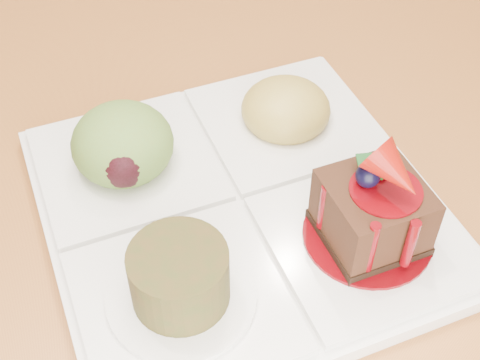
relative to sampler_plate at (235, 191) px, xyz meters
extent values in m
plane|color=#562A18|center=(-0.03, 0.75, -0.77)|extent=(6.00, 6.00, 0.00)
cylinder|color=black|center=(0.68, 0.89, -0.56)|extent=(0.04, 0.04, 0.42)
cube|color=white|center=(0.00, 0.00, -0.01)|extent=(0.32, 0.32, 0.01)
cube|color=white|center=(0.08, -0.05, -0.01)|extent=(0.15, 0.15, 0.01)
cube|color=white|center=(-0.04, -0.08, -0.01)|extent=(0.15, 0.15, 0.01)
cube|color=white|center=(-0.07, 0.04, -0.01)|extent=(0.15, 0.15, 0.01)
cube|color=white|center=(0.05, 0.07, -0.01)|extent=(0.15, 0.15, 0.01)
cylinder|color=#570308|center=(0.08, -0.05, 0.00)|extent=(0.09, 0.09, 0.00)
cube|color=black|center=(0.08, -0.05, 0.00)|extent=(0.07, 0.07, 0.01)
cube|color=#361F0E|center=(0.08, -0.05, 0.02)|extent=(0.07, 0.07, 0.04)
cylinder|color=#570308|center=(0.08, -0.05, 0.04)|extent=(0.04, 0.04, 0.00)
sphere|color=black|center=(0.07, -0.05, 0.05)|extent=(0.02, 0.02, 0.02)
cone|color=maroon|center=(0.09, -0.06, 0.06)|extent=(0.05, 0.05, 0.04)
cube|color=#124916|center=(0.08, -0.04, 0.05)|extent=(0.02, 0.02, 0.01)
cube|color=#124916|center=(0.08, -0.04, 0.05)|extent=(0.01, 0.02, 0.01)
cylinder|color=#570308|center=(0.07, -0.08, 0.02)|extent=(0.01, 0.01, 0.04)
cylinder|color=#570308|center=(0.09, -0.08, 0.02)|extent=(0.01, 0.01, 0.04)
cylinder|color=#570308|center=(0.05, -0.04, 0.02)|extent=(0.01, 0.01, 0.04)
cylinder|color=white|center=(-0.04, -0.08, 0.00)|extent=(0.09, 0.09, 0.00)
cylinder|color=#432D13|center=(-0.04, -0.08, 0.02)|extent=(0.06, 0.06, 0.04)
cylinder|color=#4F2711|center=(-0.04, -0.08, 0.03)|extent=(0.05, 0.05, 0.00)
ellipsoid|color=#4F7931|center=(-0.07, 0.04, 0.01)|extent=(0.07, 0.07, 0.05)
ellipsoid|color=black|center=(-0.07, 0.02, 0.02)|extent=(0.04, 0.03, 0.03)
ellipsoid|color=#A28F3A|center=(0.05, 0.07, 0.01)|extent=(0.07, 0.07, 0.04)
cube|color=#E93E11|center=(0.07, 0.08, 0.01)|extent=(0.02, 0.02, 0.02)
cube|color=#3D7218|center=(0.05, 0.09, 0.01)|extent=(0.02, 0.02, 0.02)
cube|color=#E93E11|center=(0.03, 0.08, 0.01)|extent=(0.02, 0.02, 0.02)
cube|color=#3D7218|center=(0.04, 0.06, 0.01)|extent=(0.02, 0.02, 0.01)
cube|color=#E93E11|center=(0.06, 0.06, 0.01)|extent=(0.02, 0.02, 0.01)
camera|label=1|loc=(-0.04, -0.31, 0.34)|focal=50.00mm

